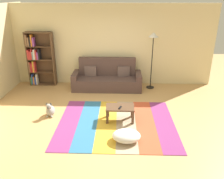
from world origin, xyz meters
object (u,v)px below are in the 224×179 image
Objects in this scene: couch at (107,79)px; pouf at (126,136)px; tv_remote at (120,108)px; bookshelf at (38,59)px; dog at (50,110)px; coffee_table at (120,109)px; standing_lamp at (153,42)px.

couch is 3.70× the size of pouf.
couch is at bearing 121.10° from tv_remote.
pouf is (2.94, -3.33, -0.80)m from bookshelf.
bookshelf is (-2.36, 0.28, 0.59)m from couch.
dog reaches higher than pouf.
pouf is at bearing -79.20° from couch.
bookshelf is at bearing 139.04° from coffee_table.
bookshelf is 3.77m from coffee_table.
tv_remote is (-1.03, -2.31, -1.15)m from standing_lamp.
bookshelf is 3.89m from standing_lamp.
couch reaches higher than pouf.
tv_remote reaches higher than dog.
coffee_table is at bearing -40.96° from bookshelf.
dog is at bearing -124.87° from couch.
dog is (0.99, -2.26, -0.76)m from bookshelf.
tv_remote is at bearing -41.81° from bookshelf.
couch is 2.42m from dog.
standing_lamp reaches higher than coffee_table.
tv_remote is at bearing -113.97° from standing_lamp.
tv_remote is at bearing -7.77° from dog.
couch is at bearing -176.74° from standing_lamp.
tv_remote is (0.44, -2.23, 0.06)m from couch.
couch is at bearing 55.13° from dog.
standing_lamp is at bearing 74.15° from pouf.
bookshelf reaches higher than pouf.
bookshelf is 0.98× the size of standing_lamp.
tv_remote reaches higher than coffee_table.
standing_lamp is at bearing 85.92° from tv_remote.
couch is 3.23× the size of coffee_table.
couch is 3.10m from pouf.
coffee_table is at bearing -5.47° from dog.
standing_lamp reaches higher than pouf.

